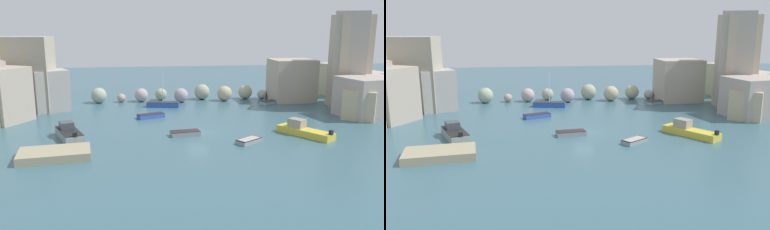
% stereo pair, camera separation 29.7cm
% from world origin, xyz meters
% --- Properties ---
extents(cove_water, '(160.00, 160.00, 0.00)m').
position_xyz_m(cove_water, '(0.00, 0.00, 0.00)').
color(cove_water, '#3A626F').
rests_on(cove_water, ground).
extents(cliff_headland_right, '(23.26, 26.07, 14.83)m').
position_xyz_m(cliff_headland_right, '(26.66, 13.07, 4.57)').
color(cliff_headland_right, '#A89D8F').
rests_on(cliff_headland_right, ground).
extents(rock_breakwater, '(34.71, 4.70, 2.67)m').
position_xyz_m(rock_breakwater, '(1.30, 21.08, 1.19)').
color(rock_breakwater, '#9EAA92').
rests_on(rock_breakwater, ground).
extents(stone_dock, '(7.30, 4.88, 0.81)m').
position_xyz_m(stone_dock, '(-15.41, -7.51, 0.41)').
color(stone_dock, tan).
rests_on(stone_dock, ground).
extents(channel_buoy, '(0.70, 0.70, 0.70)m').
position_xyz_m(channel_buoy, '(-0.89, 16.32, 0.35)').
color(channel_buoy, '#E04C28').
rests_on(channel_buoy, cove_water).
extents(moored_boat_0, '(4.09, 6.25, 1.76)m').
position_xyz_m(moored_boat_0, '(-15.13, -0.53, 0.62)').
color(moored_boat_0, '#909894').
rests_on(moored_boat_0, cove_water).
extents(moored_boat_1, '(5.35, 6.81, 1.82)m').
position_xyz_m(moored_boat_1, '(12.24, -2.92, 0.58)').
color(moored_boat_1, gold).
rests_on(moored_boat_1, cove_water).
extents(moored_boat_2, '(5.36, 2.58, 6.05)m').
position_xyz_m(moored_boat_2, '(-3.19, 16.15, 0.43)').
color(moored_boat_2, '#2F50B1').
rests_on(moored_boat_2, cove_water).
extents(moored_boat_3, '(3.33, 2.90, 0.50)m').
position_xyz_m(moored_boat_3, '(4.96, -5.10, 0.26)').
color(moored_boat_3, gray).
rests_on(moored_boat_3, cove_water).
extents(moored_boat_4, '(3.64, 1.96, 0.57)m').
position_xyz_m(moored_boat_4, '(-1.69, -1.09, 0.28)').
color(moored_boat_4, gray).
rests_on(moored_boat_4, cove_water).
extents(moored_boat_5, '(3.43, 2.69, 0.56)m').
position_xyz_m(moored_boat_5, '(14.44, 16.12, 0.28)').
color(moored_boat_5, '#8C989C').
rests_on(moored_boat_5, cove_water).
extents(moored_boat_6, '(4.02, 2.66, 0.61)m').
position_xyz_m(moored_boat_6, '(-5.39, 8.68, 0.30)').
color(moored_boat_6, '#3958B8').
rests_on(moored_boat_6, cove_water).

